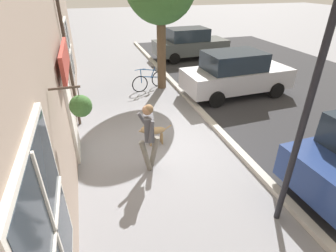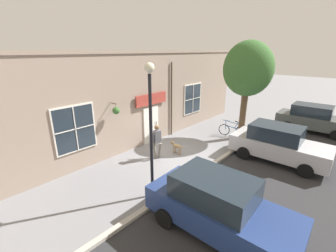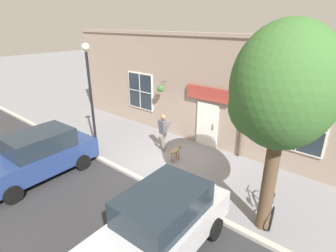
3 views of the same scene
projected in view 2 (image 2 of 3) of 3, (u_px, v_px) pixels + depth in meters
ground_plane at (176, 155)px, 11.52m from camera, size 90.00×90.00×0.00m
curb_and_road at (304, 204)px, 7.79m from camera, size 10.10×28.00×0.12m
storefront_facade at (144, 99)px, 12.20m from camera, size 0.95×18.00×5.10m
pedestrian_walking at (157, 138)px, 10.86m from camera, size 0.56×0.61×1.74m
dog_on_leash at (176, 146)px, 11.54m from camera, size 0.97×0.23×0.63m
street_tree_by_curb at (248, 71)px, 12.42m from camera, size 2.77×2.50×5.64m
leaning_bicycle at (233, 130)px, 14.00m from camera, size 1.65×0.61×1.01m
parked_car_nearest_curb at (218, 206)px, 6.42m from camera, size 4.36×2.06×1.75m
parked_car_mid_block at (278, 143)px, 10.68m from camera, size 4.36×2.06×1.75m
parked_car_far_end at (313, 118)px, 14.59m from camera, size 4.36×2.06×1.75m
street_lamp at (151, 114)px, 7.30m from camera, size 0.32×0.32×4.75m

